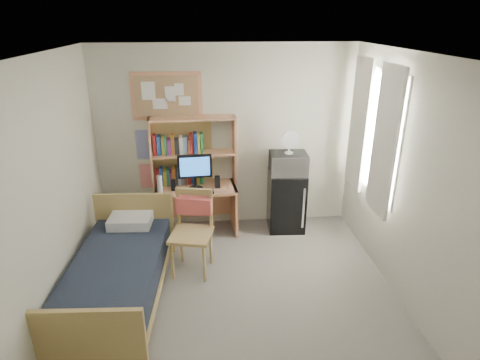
{
  "coord_description": "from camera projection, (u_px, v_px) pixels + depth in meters",
  "views": [
    {
      "loc": [
        -0.27,
        -3.36,
        2.91
      ],
      "look_at": [
        0.12,
        1.2,
        1.03
      ],
      "focal_mm": 30.0,
      "sensor_mm": 36.0,
      "label": 1
    }
  ],
  "objects": [
    {
      "name": "desk_chair",
      "position": [
        191.0,
        234.0,
        4.75
      ],
      "size": [
        0.62,
        0.62,
        1.03
      ],
      "primitive_type": "cube",
      "rotation": [
        0.0,
        0.0,
        -0.22
      ],
      "color": "tan",
      "rests_on": "floor"
    },
    {
      "name": "poster_wave",
      "position": [
        147.0,
        145.0,
        5.59
      ],
      "size": [
        0.3,
        0.01,
        0.42
      ],
      "primitive_type": "cube",
      "color": "#2A3AAA",
      "rests_on": "wall_back"
    },
    {
      "name": "keyboard",
      "position": [
        196.0,
        192.0,
        5.39
      ],
      "size": [
        0.48,
        0.18,
        0.02
      ],
      "primitive_type": "cube",
      "rotation": [
        0.0,
        0.0,
        0.07
      ],
      "color": "black",
      "rests_on": "desk"
    },
    {
      "name": "curtain_right",
      "position": [
        359.0,
        124.0,
        5.23
      ],
      "size": [
        0.04,
        0.55,
        1.7
      ],
      "primitive_type": "cube",
      "color": "white",
      "rests_on": "wall_right"
    },
    {
      "name": "hutch",
      "position": [
        194.0,
        151.0,
        5.53
      ],
      "size": [
        1.19,
        0.38,
        0.96
      ],
      "primitive_type": "cube",
      "rotation": [
        0.0,
        0.0,
        0.07
      ],
      "color": "tan",
      "rests_on": "desk"
    },
    {
      "name": "poster_japan",
      "position": [
        150.0,
        176.0,
        5.76
      ],
      "size": [
        0.28,
        0.01,
        0.36
      ],
      "primitive_type": "cube",
      "color": "red",
      "rests_on": "wall_back"
    },
    {
      "name": "window_unit",
      "position": [
        373.0,
        133.0,
        4.86
      ],
      "size": [
        0.1,
        1.4,
        1.7
      ],
      "primitive_type": "cube",
      "color": "white",
      "rests_on": "wall_right"
    },
    {
      "name": "speaker_right",
      "position": [
        217.0,
        182.0,
        5.53
      ],
      "size": [
        0.07,
        0.07,
        0.17
      ],
      "primitive_type": "cube",
      "rotation": [
        0.0,
        0.0,
        0.07
      ],
      "color": "black",
      "rests_on": "desk"
    },
    {
      "name": "desk",
      "position": [
        197.0,
        210.0,
        5.71
      ],
      "size": [
        1.16,
        0.64,
        0.7
      ],
      "primitive_type": "cube",
      "rotation": [
        0.0,
        0.0,
        0.07
      ],
      "color": "tan",
      "rests_on": "floor"
    },
    {
      "name": "water_bottle",
      "position": [
        160.0,
        184.0,
        5.37
      ],
      "size": [
        0.08,
        0.08,
        0.24
      ],
      "primitive_type": "cylinder",
      "rotation": [
        0.0,
        0.0,
        0.07
      ],
      "color": "white",
      "rests_on": "desk"
    },
    {
      "name": "ceiling",
      "position": [
        238.0,
        57.0,
        3.24
      ],
      "size": [
        3.6,
        4.2,
        0.02
      ],
      "primitive_type": "cube",
      "color": "silver",
      "rests_on": "wall_back"
    },
    {
      "name": "monitor",
      "position": [
        195.0,
        172.0,
        5.43
      ],
      "size": [
        0.46,
        0.07,
        0.49
      ],
      "primitive_type": "cube",
      "rotation": [
        0.0,
        0.0,
        0.07
      ],
      "color": "black",
      "rests_on": "desk"
    },
    {
      "name": "microwave",
      "position": [
        288.0,
        163.0,
        5.57
      ],
      "size": [
        0.53,
        0.41,
        0.3
      ],
      "primitive_type": "cube",
      "rotation": [
        0.0,
        0.0,
        -0.05
      ],
      "color": "#BAB9BE",
      "rests_on": "mini_fridge"
    },
    {
      "name": "mini_fridge",
      "position": [
        286.0,
        201.0,
        5.81
      ],
      "size": [
        0.53,
        0.53,
        0.86
      ],
      "primitive_type": "cube",
      "rotation": [
        0.0,
        0.0,
        -0.05
      ],
      "color": "black",
      "rests_on": "floor"
    },
    {
      "name": "bulletin_board",
      "position": [
        167.0,
        96.0,
        5.35
      ],
      "size": [
        0.94,
        0.03,
        0.64
      ],
      "primitive_type": "cube",
      "color": "tan",
      "rests_on": "wall_back"
    },
    {
      "name": "hoodie",
      "position": [
        194.0,
        205.0,
        4.82
      ],
      "size": [
        0.45,
        0.22,
        0.21
      ],
      "primitive_type": "cube",
      "rotation": [
        0.0,
        0.0,
        -0.22
      ],
      "color": "#D95952",
      "rests_on": "desk_chair"
    },
    {
      "name": "wall_left",
      "position": [
        38.0,
        210.0,
        3.58
      ],
      "size": [
        0.04,
        4.2,
        2.6
      ],
      "primitive_type": "cube",
      "color": "beige",
      "rests_on": "floor"
    },
    {
      "name": "floor",
      "position": [
        238.0,
        315.0,
        4.22
      ],
      "size": [
        3.6,
        4.2,
        0.02
      ],
      "primitive_type": "cube",
      "color": "gray",
      "rests_on": "ground"
    },
    {
      "name": "bed",
      "position": [
        118.0,
        280.0,
        4.35
      ],
      "size": [
        1.05,
        1.93,
        0.52
      ],
      "primitive_type": "cube",
      "rotation": [
        0.0,
        0.0,
        -0.06
      ],
      "color": "black",
      "rests_on": "floor"
    },
    {
      "name": "wall_back",
      "position": [
        226.0,
        139.0,
        5.66
      ],
      "size": [
        3.6,
        0.04,
        2.6
      ],
      "primitive_type": "cube",
      "color": "beige",
      "rests_on": "floor"
    },
    {
      "name": "pillow",
      "position": [
        130.0,
        221.0,
        4.92
      ],
      "size": [
        0.53,
        0.38,
        0.12
      ],
      "primitive_type": "cube",
      "rotation": [
        0.0,
        0.0,
        -0.06
      ],
      "color": "white",
      "rests_on": "bed"
    },
    {
      "name": "wall_right",
      "position": [
        423.0,
        196.0,
        3.87
      ],
      "size": [
        0.04,
        4.2,
        2.6
      ],
      "primitive_type": "cube",
      "color": "beige",
      "rests_on": "floor"
    },
    {
      "name": "speaker_left",
      "position": [
        173.0,
        185.0,
        5.45
      ],
      "size": [
        0.07,
        0.07,
        0.15
      ],
      "primitive_type": "cube",
      "rotation": [
        0.0,
        0.0,
        0.07
      ],
      "color": "black",
      "rests_on": "desk"
    },
    {
      "name": "curtain_left",
      "position": [
        385.0,
        142.0,
        4.49
      ],
      "size": [
        0.04,
        0.55,
        1.7
      ],
      "primitive_type": "cube",
      "color": "white",
      "rests_on": "wall_right"
    },
    {
      "name": "desk_fan",
      "position": [
        289.0,
        143.0,
        5.46
      ],
      "size": [
        0.25,
        0.25,
        0.29
      ],
      "primitive_type": "cylinder",
      "rotation": [
        0.0,
        0.0,
        -0.05
      ],
      "color": "white",
      "rests_on": "microwave"
    }
  ]
}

